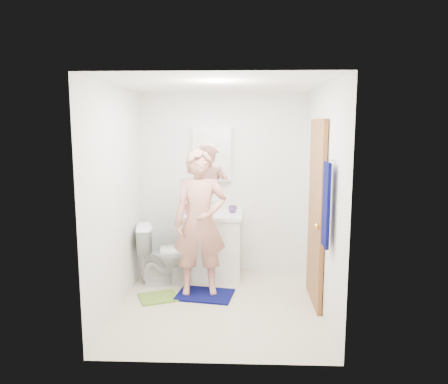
# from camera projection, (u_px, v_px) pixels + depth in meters

# --- Properties ---
(floor) EXTENTS (2.20, 2.40, 0.02)m
(floor) POSITION_uv_depth(u_px,v_px,m) (219.00, 306.00, 4.87)
(floor) COLOR beige
(floor) RESTS_ON ground
(ceiling) EXTENTS (2.20, 2.40, 0.02)m
(ceiling) POSITION_uv_depth(u_px,v_px,m) (219.00, 83.00, 4.49)
(ceiling) COLOR white
(ceiling) RESTS_ON ground
(wall_back) EXTENTS (2.20, 0.02, 2.40)m
(wall_back) POSITION_uv_depth(u_px,v_px,m) (224.00, 184.00, 5.87)
(wall_back) COLOR white
(wall_back) RESTS_ON ground
(wall_front) EXTENTS (2.20, 0.02, 2.40)m
(wall_front) POSITION_uv_depth(u_px,v_px,m) (212.00, 225.00, 3.49)
(wall_front) COLOR white
(wall_front) RESTS_ON ground
(wall_left) EXTENTS (0.02, 2.40, 2.40)m
(wall_left) POSITION_uv_depth(u_px,v_px,m) (117.00, 198.00, 4.72)
(wall_left) COLOR white
(wall_left) RESTS_ON ground
(wall_right) EXTENTS (0.02, 2.40, 2.40)m
(wall_right) POSITION_uv_depth(u_px,v_px,m) (323.00, 200.00, 4.64)
(wall_right) COLOR white
(wall_right) RESTS_ON ground
(vanity_cabinet) EXTENTS (0.75, 0.55, 0.80)m
(vanity_cabinet) POSITION_uv_depth(u_px,v_px,m) (211.00, 247.00, 5.71)
(vanity_cabinet) COLOR white
(vanity_cabinet) RESTS_ON floor
(countertop) EXTENTS (0.79, 0.59, 0.05)m
(countertop) POSITION_uv_depth(u_px,v_px,m) (211.00, 215.00, 5.65)
(countertop) COLOR white
(countertop) RESTS_ON vanity_cabinet
(sink_basin) EXTENTS (0.40, 0.40, 0.03)m
(sink_basin) POSITION_uv_depth(u_px,v_px,m) (211.00, 214.00, 5.65)
(sink_basin) COLOR white
(sink_basin) RESTS_ON countertop
(faucet) EXTENTS (0.03, 0.03, 0.12)m
(faucet) POSITION_uv_depth(u_px,v_px,m) (212.00, 206.00, 5.81)
(faucet) COLOR silver
(faucet) RESTS_ON countertop
(medicine_cabinet) EXTENTS (0.50, 0.12, 0.70)m
(medicine_cabinet) POSITION_uv_depth(u_px,v_px,m) (212.00, 154.00, 5.75)
(medicine_cabinet) COLOR white
(medicine_cabinet) RESTS_ON wall_back
(mirror_panel) EXTENTS (0.46, 0.01, 0.66)m
(mirror_panel) POSITION_uv_depth(u_px,v_px,m) (212.00, 154.00, 5.69)
(mirror_panel) COLOR white
(mirror_panel) RESTS_ON wall_back
(door) EXTENTS (0.05, 0.80, 2.05)m
(door) POSITION_uv_depth(u_px,v_px,m) (316.00, 213.00, 4.81)
(door) COLOR #9A5B2A
(door) RESTS_ON ground
(door_knob) EXTENTS (0.07, 0.07, 0.07)m
(door_knob) POSITION_uv_depth(u_px,v_px,m) (317.00, 226.00, 4.51)
(door_knob) COLOR gold
(door_knob) RESTS_ON door
(towel) EXTENTS (0.03, 0.24, 0.80)m
(towel) POSITION_uv_depth(u_px,v_px,m) (326.00, 205.00, 4.07)
(towel) COLOR #070A48
(towel) RESTS_ON wall_right
(towel_hook) EXTENTS (0.06, 0.02, 0.02)m
(towel_hook) POSITION_uv_depth(u_px,v_px,m) (332.00, 160.00, 4.00)
(towel_hook) COLOR silver
(towel_hook) RESTS_ON wall_right
(toilet) EXTENTS (0.80, 0.54, 0.76)m
(toilet) POSITION_uv_depth(u_px,v_px,m) (168.00, 254.00, 5.49)
(toilet) COLOR white
(toilet) RESTS_ON floor
(bath_mat) EXTENTS (0.71, 0.56, 0.02)m
(bath_mat) POSITION_uv_depth(u_px,v_px,m) (205.00, 295.00, 5.12)
(bath_mat) COLOR #070A48
(bath_mat) RESTS_ON floor
(green_rug) EXTENTS (0.53, 0.50, 0.02)m
(green_rug) POSITION_uv_depth(u_px,v_px,m) (159.00, 297.00, 5.05)
(green_rug) COLOR olive
(green_rug) RESTS_ON floor
(soap_dispenser) EXTENTS (0.12, 0.12, 0.20)m
(soap_dispenser) POSITION_uv_depth(u_px,v_px,m) (190.00, 206.00, 5.60)
(soap_dispenser) COLOR #AA584F
(soap_dispenser) RESTS_ON countertop
(toothbrush_cup) EXTENTS (0.14, 0.14, 0.09)m
(toothbrush_cup) POSITION_uv_depth(u_px,v_px,m) (233.00, 209.00, 5.69)
(toothbrush_cup) COLOR #5D3B83
(toothbrush_cup) RESTS_ON countertop
(man) EXTENTS (0.66, 0.48, 1.69)m
(man) POSITION_uv_depth(u_px,v_px,m) (200.00, 222.00, 5.05)
(man) COLOR tan
(man) RESTS_ON bath_mat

